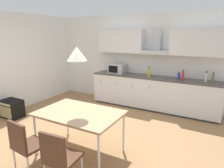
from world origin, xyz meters
name	(u,v)px	position (x,y,z in m)	size (l,w,h in m)	color
ground_plane	(86,137)	(0.00, 0.00, -0.01)	(7.62, 7.51, 0.02)	#9E754C
wall_back	(135,60)	(0.00, 2.55, 1.29)	(6.09, 0.10, 2.57)	white
kitchen_counter	(152,93)	(0.68, 2.20, 0.45)	(3.47, 0.64, 0.90)	#333333
backsplash_tile	(157,65)	(0.68, 2.49, 1.19)	(3.45, 0.02, 0.58)	silver
upper_wall_cabinets	(157,42)	(0.68, 2.33, 1.82)	(3.45, 0.40, 0.65)	silver
microwave	(117,68)	(-0.42, 2.19, 1.04)	(0.48, 0.35, 0.28)	#ADADB2
bottle_blue	(179,76)	(1.34, 2.24, 0.98)	(0.07, 0.07, 0.18)	blue
bottle_yellow	(149,72)	(0.56, 2.18, 1.02)	(0.07, 0.07, 0.28)	yellow
bottle_brown	(213,78)	(2.12, 2.22, 1.01)	(0.06, 0.06, 0.25)	brown
bottle_white	(206,77)	(1.97, 2.25, 1.01)	(0.06, 0.06, 0.26)	white
bottle_red	(183,76)	(1.45, 2.19, 1.01)	(0.07, 0.07, 0.26)	red
dining_table	(79,115)	(0.26, -0.50, 0.71)	(1.39, 0.92, 0.75)	tan
chair_near_left	(25,143)	(-0.06, -1.34, 0.53)	(0.44, 0.44, 0.87)	#4C2D1E
chair_near_right	(59,155)	(0.58, -1.34, 0.53)	(0.43, 0.43, 0.87)	#4C2D1E
guitar_amp	(12,109)	(-2.19, -0.08, 0.22)	(0.52, 0.37, 0.44)	black
pendant_lamp	(77,54)	(0.26, -0.50, 1.72)	(0.32, 0.32, 0.22)	silver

